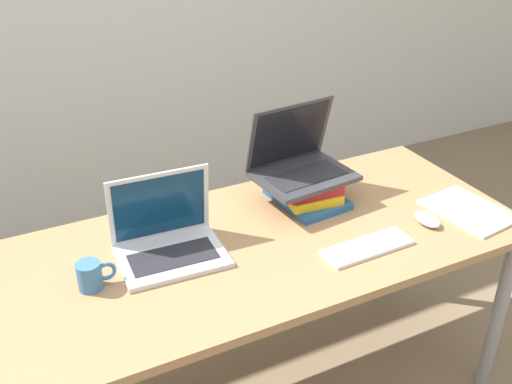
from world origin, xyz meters
name	(u,v)px	position (x,y,z in m)	size (l,w,h in m)	color
desk	(255,259)	(0.00, 0.38, 0.65)	(1.78, 0.75, 0.71)	#9E754C
laptop_left	(168,239)	(-0.27, 0.44, 0.76)	(0.33, 0.25, 0.25)	silver
book_stack	(307,191)	(0.28, 0.52, 0.76)	(0.23, 0.29, 0.09)	#235693
laptop_on_books	(299,162)	(0.26, 0.56, 0.86)	(0.35, 0.28, 0.25)	#333338
wireless_keyboard	(367,247)	(0.30, 0.18, 0.72)	(0.30, 0.11, 0.01)	white
mouse	(427,219)	(0.56, 0.21, 0.73)	(0.06, 0.11, 0.03)	white
notepad	(469,210)	(0.74, 0.21, 0.72)	(0.24, 0.31, 0.01)	white
mug	(91,275)	(-0.52, 0.37, 0.76)	(0.11, 0.07, 0.08)	teal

